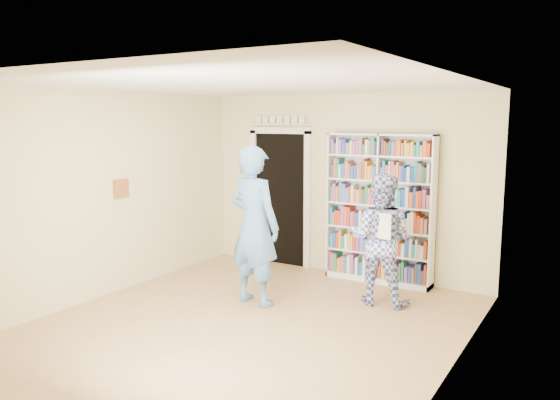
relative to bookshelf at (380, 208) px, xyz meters
name	(u,v)px	position (x,y,z in m)	size (l,w,h in m)	color
floor	(250,324)	(-0.64, -2.34, -1.08)	(5.00, 5.00, 0.00)	#A78151
ceiling	(248,84)	(-0.64, -2.34, 1.62)	(5.00, 5.00, 0.00)	white
wall_back	(344,185)	(-0.64, 0.16, 0.27)	(4.50, 4.50, 0.00)	beige
wall_left	(109,194)	(-2.89, -2.34, 0.27)	(5.00, 5.00, 0.00)	beige
wall_right	(456,229)	(1.61, -2.34, 0.27)	(5.00, 5.00, 0.00)	beige
bookshelf	(380,208)	(0.00, 0.00, 0.00)	(1.55, 0.29, 2.13)	white
doorway	(280,191)	(-1.74, 0.13, 0.10)	(1.10, 0.08, 2.43)	black
wall_art	(121,189)	(-2.87, -2.14, 0.32)	(0.03, 0.25, 0.25)	brown
man_blue	(254,226)	(-1.00, -1.71, -0.07)	(0.73, 0.48, 2.01)	#5183B4
man_plaid	(380,239)	(0.35, -0.88, -0.24)	(0.81, 0.63, 1.67)	#304193
paper_sheet	(383,226)	(0.47, -1.14, -0.02)	(0.22, 0.01, 0.31)	white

